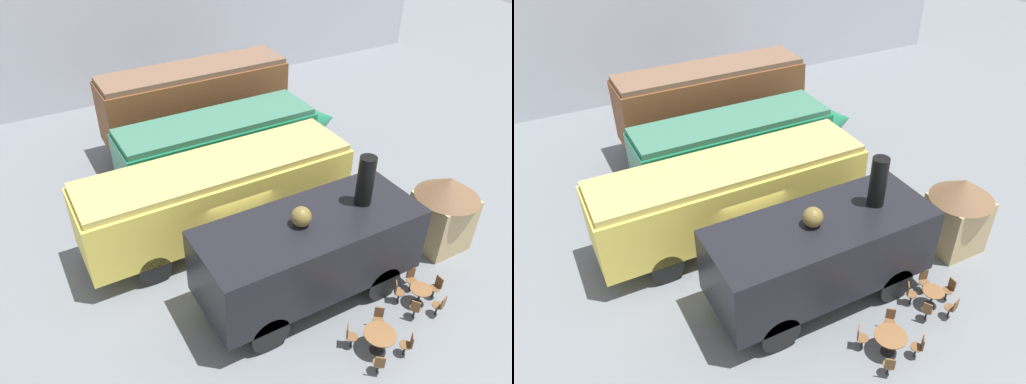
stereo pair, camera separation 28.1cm
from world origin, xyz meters
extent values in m
plane|color=slate|center=(0.00, 0.00, 0.00)|extent=(80.00, 80.00, 0.00)
cube|color=#B2B7C1|center=(0.00, 15.60, 4.50)|extent=(44.00, 0.15, 9.00)
cube|color=brown|center=(2.03, 8.53, 2.31)|extent=(9.21, 2.53, 2.94)
cube|color=brown|center=(2.03, 8.53, 3.90)|extent=(9.03, 2.33, 0.24)
cylinder|color=black|center=(4.79, 7.32, 0.65)|extent=(1.30, 0.12, 1.30)
cylinder|color=black|center=(4.79, 9.73, 0.65)|extent=(1.30, 0.12, 1.30)
cylinder|color=black|center=(-0.73, 7.32, 0.65)|extent=(1.30, 0.12, 1.30)
cylinder|color=black|center=(-0.73, 9.73, 0.65)|extent=(1.30, 0.12, 1.30)
cube|color=#196B47|center=(1.36, 4.59, 1.76)|extent=(8.63, 2.70, 2.35)
cone|color=#196B47|center=(6.65, 4.59, 1.76)|extent=(1.94, 2.23, 2.23)
cube|color=#366B54|center=(1.36, 4.59, 3.05)|extent=(8.45, 2.49, 0.24)
cylinder|color=black|center=(3.95, 3.30, 0.45)|extent=(0.90, 0.12, 0.90)
cylinder|color=black|center=(3.95, 5.88, 0.45)|extent=(0.90, 0.12, 0.90)
cylinder|color=black|center=(-1.23, 3.30, 0.45)|extent=(0.90, 0.12, 0.90)
cylinder|color=black|center=(-1.23, 5.88, 0.45)|extent=(0.90, 0.12, 0.90)
cube|color=#E0C64C|center=(-0.26, 1.13, 1.92)|extent=(10.30, 2.82, 2.31)
cube|color=tan|center=(-0.26, 1.13, 3.20)|extent=(10.09, 2.59, 0.24)
cylinder|color=black|center=(2.83, -0.22, 0.59)|extent=(1.19, 0.12, 1.19)
cylinder|color=black|center=(2.83, 2.48, 0.59)|extent=(1.19, 0.12, 1.19)
cylinder|color=black|center=(-3.35, -0.22, 0.59)|extent=(1.19, 0.12, 1.19)
cylinder|color=black|center=(-3.35, 2.48, 0.59)|extent=(1.19, 0.12, 1.19)
cube|color=black|center=(0.91, -3.20, 2.03)|extent=(7.29, 2.89, 2.35)
cylinder|color=black|center=(2.91, -3.20, 4.05)|extent=(0.55, 0.55, 1.69)
sphere|color=brown|center=(0.54, -3.20, 3.51)|extent=(0.64, 0.64, 0.64)
cylinder|color=black|center=(3.09, -4.59, 0.66)|extent=(1.32, 0.12, 1.32)
cylinder|color=black|center=(3.09, -1.81, 0.66)|extent=(1.32, 0.12, 1.32)
cylinder|color=black|center=(-1.28, -4.59, 0.66)|extent=(1.32, 0.12, 1.32)
cylinder|color=black|center=(-1.28, -1.81, 0.66)|extent=(1.32, 0.12, 1.32)
cylinder|color=black|center=(1.55, -6.18, 0.01)|extent=(0.44, 0.44, 0.02)
cylinder|color=black|center=(1.55, -6.18, 0.37)|extent=(0.08, 0.08, 0.71)
cylinder|color=brown|center=(1.55, -6.18, 0.74)|extent=(0.98, 0.98, 0.03)
cylinder|color=black|center=(3.98, -5.39, 0.01)|extent=(0.44, 0.44, 0.02)
cylinder|color=black|center=(3.98, -5.39, 0.35)|extent=(0.08, 0.08, 0.66)
cylinder|color=brown|center=(3.98, -5.39, 0.69)|extent=(0.71, 0.71, 0.03)
cylinder|color=black|center=(2.16, -6.69, 0.21)|extent=(0.06, 0.06, 0.42)
cylinder|color=brown|center=(2.16, -6.69, 0.43)|extent=(0.36, 0.36, 0.03)
cube|color=brown|center=(2.28, -6.79, 0.66)|extent=(0.21, 0.25, 0.42)
cylinder|color=black|center=(2.06, -5.58, 0.21)|extent=(0.06, 0.06, 0.42)
cylinder|color=brown|center=(2.06, -5.58, 0.43)|extent=(0.36, 0.36, 0.03)
cube|color=brown|center=(2.16, -5.46, 0.66)|extent=(0.25, 0.21, 0.42)
cylinder|color=black|center=(0.94, -5.68, 0.21)|extent=(0.06, 0.06, 0.42)
cylinder|color=brown|center=(0.94, -5.68, 0.43)|extent=(0.36, 0.36, 0.03)
cube|color=brown|center=(0.83, -5.58, 0.66)|extent=(0.21, 0.25, 0.42)
cylinder|color=black|center=(1.05, -6.79, 0.21)|extent=(0.06, 0.06, 0.42)
cylinder|color=brown|center=(1.05, -6.79, 0.43)|extent=(0.36, 0.36, 0.03)
cube|color=brown|center=(0.95, -6.91, 0.66)|extent=(0.25, 0.21, 0.42)
cylinder|color=black|center=(4.17, -6.01, 0.21)|extent=(0.06, 0.06, 0.42)
cylinder|color=brown|center=(4.17, -6.01, 0.43)|extent=(0.36, 0.36, 0.03)
cube|color=brown|center=(4.21, -6.16, 0.66)|extent=(0.29, 0.12, 0.42)
cylinder|color=black|center=(4.64, -5.41, 0.21)|extent=(0.06, 0.06, 0.42)
cylinder|color=brown|center=(4.64, -5.41, 0.43)|extent=(0.36, 0.36, 0.03)
cube|color=brown|center=(4.79, -5.41, 0.66)|extent=(0.05, 0.29, 0.42)
cylinder|color=black|center=(4.21, -4.77, 0.21)|extent=(0.06, 0.06, 0.42)
cylinder|color=brown|center=(4.21, -4.77, 0.43)|extent=(0.36, 0.36, 0.03)
cube|color=brown|center=(4.26, -4.63, 0.66)|extent=(0.28, 0.14, 0.42)
cylinder|color=black|center=(3.47, -4.98, 0.21)|extent=(0.06, 0.06, 0.42)
cylinder|color=brown|center=(3.47, -4.98, 0.43)|extent=(0.36, 0.36, 0.03)
cube|color=brown|center=(3.35, -4.89, 0.66)|extent=(0.21, 0.25, 0.42)
cylinder|color=black|center=(3.44, -5.75, 0.21)|extent=(0.06, 0.06, 0.42)
cylinder|color=brown|center=(3.44, -5.75, 0.43)|extent=(0.36, 0.36, 0.03)
cube|color=brown|center=(3.32, -5.84, 0.66)|extent=(0.19, 0.26, 0.42)
cylinder|color=#262633|center=(-1.36, -1.35, 0.37)|extent=(0.24, 0.24, 0.74)
cylinder|color=#8C1E7A|center=(-1.36, -1.35, 1.07)|extent=(0.34, 0.34, 0.66)
sphere|color=tan|center=(-1.36, -1.35, 1.51)|extent=(0.21, 0.21, 0.21)
cube|color=tan|center=(6.83, -3.37, 1.10)|extent=(1.80, 1.80, 2.20)
cone|color=brown|center=(6.83, -3.37, 2.60)|extent=(2.34, 2.34, 0.80)
camera|label=1|loc=(-6.39, -12.93, 12.67)|focal=35.00mm
camera|label=2|loc=(-6.15, -13.06, 12.67)|focal=35.00mm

